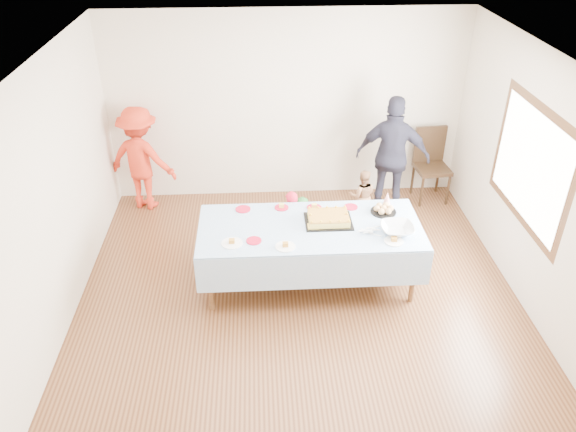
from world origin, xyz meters
The scene contains 22 objects.
ground centered at (0.00, 0.00, 0.00)m, with size 5.00×5.00×0.00m, color #4B2815.
room_walls centered at (0.05, 0.00, 1.77)m, with size 5.04×5.04×2.72m.
party_table centered at (0.14, 0.26, 0.72)m, with size 2.50×1.10×0.78m.
birthday_cake centered at (0.35, 0.34, 0.82)m, with size 0.53×0.41×0.09m.
rolls_tray centered at (1.02, 0.52, 0.82)m, with size 0.30×0.30×0.09m.
punch_bowl centered at (1.08, 0.08, 0.82)m, with size 0.37×0.37×0.09m, color silver.
party_hat centered at (1.10, 0.70, 0.86)m, with size 0.09×0.09×0.16m, color white.
fork_pile centered at (0.78, 0.07, 0.81)m, with size 0.24×0.18×0.07m, color white, non-canonical shape.
plate_red_far_a centered at (-0.62, 0.67, 0.79)m, with size 0.18×0.18×0.01m, color red.
plate_red_far_b centered at (-0.16, 0.68, 0.79)m, with size 0.17×0.17×0.01m, color red.
plate_red_far_c centered at (0.22, 0.66, 0.79)m, with size 0.18×0.18×0.01m, color red.
plate_red_far_d centered at (0.66, 0.65, 0.79)m, with size 0.16×0.16×0.01m, color red.
plate_red_near centered at (-0.49, 0.00, 0.79)m, with size 0.17×0.17×0.01m, color red.
plate_white_left centered at (-0.73, -0.04, 0.79)m, with size 0.23×0.23×0.01m, color white.
plate_white_mid centered at (-0.16, -0.13, 0.79)m, with size 0.21×0.21×0.01m, color white.
plate_white_right centered at (1.01, -0.10, 0.79)m, with size 0.21×0.21×0.01m, color white.
dining_chair centered at (2.09, 2.24, 0.59)m, with size 0.50×0.50×1.07m.
toddler_left centered at (-0.03, 0.90, 0.44)m, with size 0.32×0.21×0.88m, color red.
toddler_mid centered at (0.10, 0.90, 0.39)m, with size 0.38×0.25×0.77m, color #246D2B.
toddler_right centered at (0.99, 1.62, 0.38)m, with size 0.37×0.29×0.76m, color #AB7750.
adult_left centered at (-2.05, 2.20, 0.75)m, with size 0.97×0.56×1.50m, color red.
adult_right centered at (1.42, 1.86, 0.85)m, with size 1.00×0.42×1.70m, color #272735.
Camera 1 is at (-0.42, -5.02, 4.15)m, focal length 35.00 mm.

